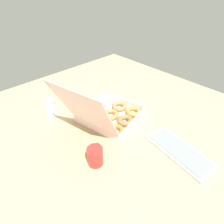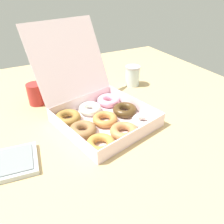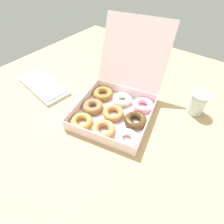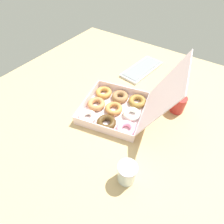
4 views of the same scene
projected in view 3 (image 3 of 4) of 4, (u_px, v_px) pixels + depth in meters
ground_plane at (113, 115)px, 90.26cm from camera, size 180.00×180.00×2.00cm
donut_box at (115, 107)px, 87.54cm from camera, size 45.88×57.42×38.25cm
keyboard at (43, 85)px, 105.13cm from camera, size 38.15×20.17×2.20cm
coffee_mug at (115, 67)px, 111.56cm from camera, size 9.70×10.78×10.48cm
glass_jar at (197, 103)px, 86.85cm from camera, size 8.44×8.44×11.33cm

